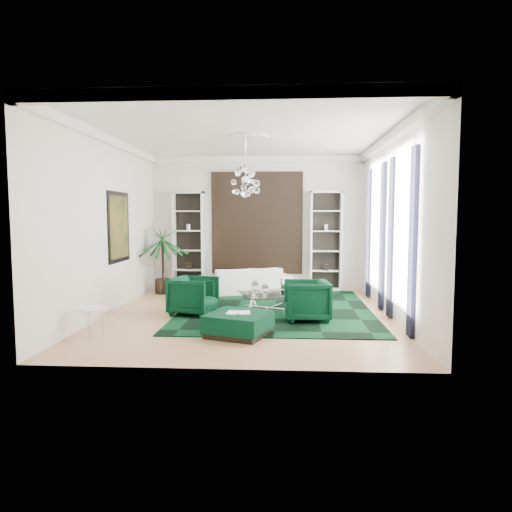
# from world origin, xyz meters

# --- Properties ---
(floor) EXTENTS (6.00, 7.00, 0.02)m
(floor) POSITION_xyz_m (0.00, 0.00, -0.01)
(floor) COLOR tan
(floor) RESTS_ON ground
(ceiling) EXTENTS (6.00, 7.00, 0.02)m
(ceiling) POSITION_xyz_m (0.00, 0.00, 3.81)
(ceiling) COLOR white
(ceiling) RESTS_ON ground
(wall_back) EXTENTS (6.00, 0.02, 3.80)m
(wall_back) POSITION_xyz_m (0.00, 3.51, 1.90)
(wall_back) COLOR silver
(wall_back) RESTS_ON ground
(wall_front) EXTENTS (6.00, 0.02, 3.80)m
(wall_front) POSITION_xyz_m (0.00, -3.51, 1.90)
(wall_front) COLOR silver
(wall_front) RESTS_ON ground
(wall_left) EXTENTS (0.02, 7.00, 3.80)m
(wall_left) POSITION_xyz_m (-3.01, 0.00, 1.90)
(wall_left) COLOR silver
(wall_left) RESTS_ON ground
(wall_right) EXTENTS (0.02, 7.00, 3.80)m
(wall_right) POSITION_xyz_m (3.01, 0.00, 1.90)
(wall_right) COLOR silver
(wall_right) RESTS_ON ground
(crown_molding) EXTENTS (6.00, 7.00, 0.18)m
(crown_molding) POSITION_xyz_m (0.00, 0.00, 3.70)
(crown_molding) COLOR white
(crown_molding) RESTS_ON ceiling
(ceiling_medallion) EXTENTS (0.90, 0.90, 0.05)m
(ceiling_medallion) POSITION_xyz_m (0.00, 0.30, 3.77)
(ceiling_medallion) COLOR white
(ceiling_medallion) RESTS_ON ceiling
(tapestry) EXTENTS (2.50, 0.06, 2.80)m
(tapestry) POSITION_xyz_m (0.00, 3.46, 1.90)
(tapestry) COLOR black
(tapestry) RESTS_ON wall_back
(shelving_left) EXTENTS (0.90, 0.38, 2.80)m
(shelving_left) POSITION_xyz_m (-1.95, 3.31, 1.40)
(shelving_left) COLOR white
(shelving_left) RESTS_ON floor
(shelving_right) EXTENTS (0.90, 0.38, 2.80)m
(shelving_right) POSITION_xyz_m (1.95, 3.31, 1.40)
(shelving_right) COLOR white
(shelving_right) RESTS_ON floor
(painting) EXTENTS (0.04, 1.30, 1.60)m
(painting) POSITION_xyz_m (-2.97, 0.60, 1.85)
(painting) COLOR black
(painting) RESTS_ON wall_left
(window_near) EXTENTS (0.03, 1.10, 2.90)m
(window_near) POSITION_xyz_m (2.99, -0.90, 1.90)
(window_near) COLOR white
(window_near) RESTS_ON wall_right
(curtain_near_a) EXTENTS (0.07, 0.30, 3.25)m
(curtain_near_a) POSITION_xyz_m (2.96, -1.68, 1.65)
(curtain_near_a) COLOR black
(curtain_near_a) RESTS_ON floor
(curtain_near_b) EXTENTS (0.07, 0.30, 3.25)m
(curtain_near_b) POSITION_xyz_m (2.96, -0.12, 1.65)
(curtain_near_b) COLOR black
(curtain_near_b) RESTS_ON floor
(window_far) EXTENTS (0.03, 1.10, 2.90)m
(window_far) POSITION_xyz_m (2.99, 1.50, 1.90)
(window_far) COLOR white
(window_far) RESTS_ON wall_right
(curtain_far_a) EXTENTS (0.07, 0.30, 3.25)m
(curtain_far_a) POSITION_xyz_m (2.96, 0.72, 1.65)
(curtain_far_a) COLOR black
(curtain_far_a) RESTS_ON floor
(curtain_far_b) EXTENTS (0.07, 0.30, 3.25)m
(curtain_far_b) POSITION_xyz_m (2.96, 2.28, 1.65)
(curtain_far_b) COLOR black
(curtain_far_b) RESTS_ON floor
(rug) EXTENTS (4.20, 5.00, 0.02)m
(rug) POSITION_xyz_m (0.59, 0.60, 0.01)
(rug) COLOR black
(rug) RESTS_ON floor
(sofa) EXTENTS (2.57, 1.76, 0.70)m
(sofa) POSITION_xyz_m (-0.27, 2.75, 0.35)
(sofa) COLOR white
(sofa) RESTS_ON floor
(armchair_left) EXTENTS (1.06, 1.04, 0.81)m
(armchair_left) POSITION_xyz_m (-1.15, -0.05, 0.41)
(armchair_left) COLOR black
(armchair_left) RESTS_ON floor
(armchair_right) EXTENTS (0.95, 0.92, 0.81)m
(armchair_right) POSITION_xyz_m (1.23, -0.47, 0.41)
(armchair_right) COLOR black
(armchair_right) RESTS_ON floor
(coffee_table) EXTENTS (1.54, 1.54, 0.41)m
(coffee_table) POSITION_xyz_m (0.46, 0.34, 0.21)
(coffee_table) COLOR white
(coffee_table) RESTS_ON floor
(ottoman_side) EXTENTS (1.06, 1.06, 0.40)m
(ottoman_side) POSITION_xyz_m (-1.34, 2.49, 0.20)
(ottoman_side) COLOR black
(ottoman_side) RESTS_ON floor
(ottoman_front) EXTENTS (1.27, 1.27, 0.40)m
(ottoman_front) POSITION_xyz_m (-0.02, -1.72, 0.20)
(ottoman_front) COLOR black
(ottoman_front) RESTS_ON floor
(book) EXTENTS (0.42, 0.28, 0.03)m
(book) POSITION_xyz_m (-0.02, -1.72, 0.42)
(book) COLOR white
(book) RESTS_ON ottoman_front
(side_table) EXTENTS (0.68, 0.68, 0.50)m
(side_table) POSITION_xyz_m (-2.55, -1.95, 0.25)
(side_table) COLOR white
(side_table) RESTS_ON floor
(palm) EXTENTS (1.84, 1.84, 2.40)m
(palm) POSITION_xyz_m (-2.50, 2.55, 1.20)
(palm) COLOR #124C1B
(palm) RESTS_ON floor
(chandelier) EXTENTS (1.00, 1.00, 0.72)m
(chandelier) POSITION_xyz_m (-0.05, 0.26, 2.85)
(chandelier) COLOR white
(chandelier) RESTS_ON ceiling
(table_plant) EXTENTS (0.17, 0.15, 0.24)m
(table_plant) POSITION_xyz_m (0.76, 0.09, 0.53)
(table_plant) COLOR #124C1B
(table_plant) RESTS_ON coffee_table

